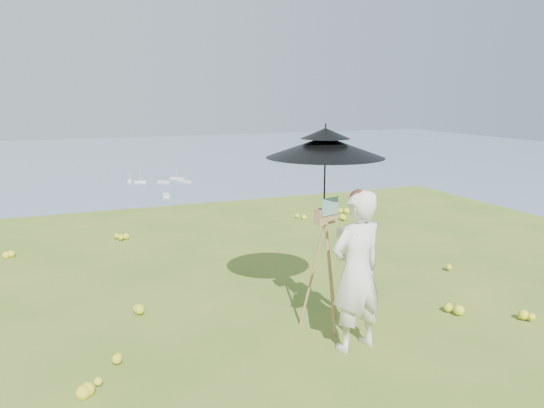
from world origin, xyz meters
name	(u,v)px	position (x,y,z in m)	size (l,w,h in m)	color
ground	(313,310)	(0.00, 0.00, 0.00)	(14.00, 14.00, 0.00)	#4A7321
shoreline_tier	(91,349)	(0.00, 75.00, -36.00)	(170.00, 28.00, 8.00)	gray
bay_water	(64,179)	(0.00, 240.00, -34.00)	(700.00, 700.00, 0.00)	#7489A6
slope_trees	(108,324)	(0.00, 35.00, -15.00)	(110.00, 50.00, 6.00)	#204A16
harbor_town	(88,309)	(0.00, 75.00, -29.50)	(110.00, 22.00, 5.00)	white
moored_boats	(24,220)	(-12.50, 161.00, -33.65)	(140.00, 140.00, 0.70)	silver
wildflowers	(305,298)	(0.00, 0.25, 0.06)	(10.00, 10.50, 0.12)	yellow
painter	(357,271)	(-0.06, -1.08, 0.86)	(0.63, 0.41, 1.72)	silver
field_easel	(325,263)	(-0.10, -0.47, 0.77)	(0.58, 0.58, 1.54)	olive
sun_umbrella	(325,173)	(-0.11, -0.44, 1.81)	(1.31, 1.31, 1.08)	black
painter_cap	(359,194)	(-0.06, -1.08, 1.67)	(0.19, 0.23, 0.10)	#DE7A7A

